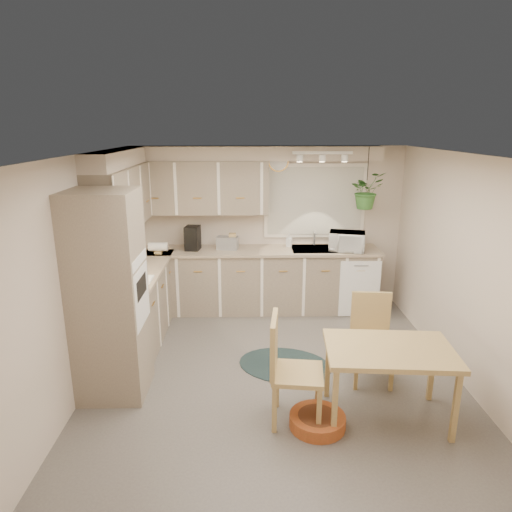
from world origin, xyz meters
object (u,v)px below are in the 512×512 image
chair_back (373,341)px  braided_rug (285,365)px  chair_left (298,371)px  microwave (347,239)px  pet_bed (317,421)px  dining_table (387,383)px

chair_back → braided_rug: chair_back is taller
chair_left → braided_rug: (-0.03, 1.02, -0.51)m
chair_left → chair_back: size_ratio=1.09×
braided_rug → microwave: 2.18m
pet_bed → microwave: 3.02m
dining_table → chair_left: bearing=-178.2°
chair_left → chair_back: (0.87, 0.67, -0.04)m
chair_left → pet_bed: 0.50m
dining_table → pet_bed: bearing=-168.4°
chair_left → microwave: 2.85m
pet_bed → microwave: (0.79, 2.72, 1.05)m
chair_left → chair_back: bearing=134.4°
chair_back → braided_rug: (-0.90, 0.35, -0.47)m
braided_rug → microwave: bearing=57.8°
chair_left → braided_rug: size_ratio=0.96×
chair_left → pet_bed: chair_left is taller
chair_back → microwave: microwave is taller
dining_table → braided_rug: size_ratio=1.07×
chair_back → microwave: (0.10, 1.94, 0.63)m
braided_rug → chair_back: bearing=-21.2°
microwave → chair_left: bearing=-96.9°
chair_left → braided_rug: bearing=-171.7°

